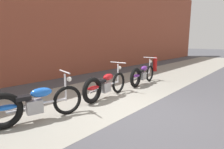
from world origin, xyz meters
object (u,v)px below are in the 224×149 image
Objects in this scene: motorcycle_blue at (30,105)px; fire_hydrant at (155,64)px; motorcycle_purple at (141,75)px; motorcycle_red at (103,86)px.

fire_hydrant is at bearing 23.30° from motorcycle_blue.
fire_hydrant is at bearing 13.18° from motorcycle_purple.
motorcycle_purple is (2.28, 0.12, 0.00)m from motorcycle_red.
motorcycle_red is 5.76m from fire_hydrant.
motorcycle_blue is at bearing 174.02° from motorcycle_red.
motorcycle_red is at bearing -166.83° from fire_hydrant.
motorcycle_blue and motorcycle_purple have the same top height.
motorcycle_purple is at bearing -160.36° from fire_hydrant.
fire_hydrant is (5.61, 1.31, 0.03)m from motorcycle_red.
motorcycle_purple is at bearing -2.51° from motorcycle_red.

